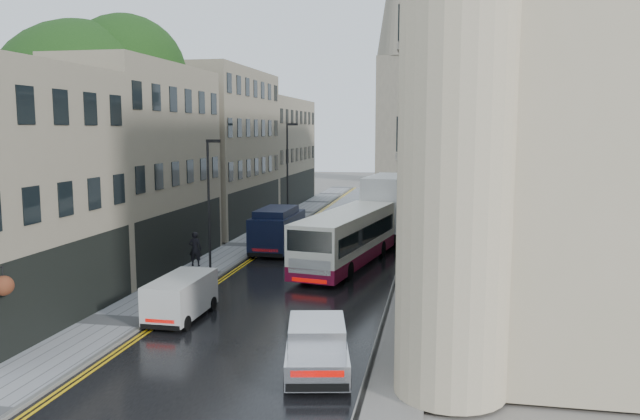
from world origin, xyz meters
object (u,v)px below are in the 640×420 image
(cream_bus, at_px, (306,247))
(pedestrian, at_px, (195,249))
(lamp_post_far, at_px, (287,175))
(white_lorry, at_px, (368,209))
(silver_hatchback, at_px, (287,364))
(tree_near, at_px, (83,142))
(navy_van, at_px, (252,233))
(white_van, at_px, (148,306))
(lamp_post_near, at_px, (209,209))
(tree_far, at_px, (184,148))

(cream_bus, height_order, pedestrian, cream_bus)
(pedestrian, bearing_deg, lamp_post_far, -101.75)
(white_lorry, bearing_deg, cream_bus, -94.17)
(silver_hatchback, distance_m, pedestrian, 17.35)
(tree_near, bearing_deg, navy_van, 27.49)
(white_lorry, distance_m, silver_hatchback, 24.61)
(white_van, distance_m, pedestrian, 10.52)
(cream_bus, distance_m, silver_hatchback, 14.32)
(lamp_post_near, bearing_deg, lamp_post_far, 105.01)
(cream_bus, xyz_separation_m, pedestrian, (-6.42, 0.83, -0.47))
(white_van, bearing_deg, tree_far, 109.99)
(white_lorry, xyz_separation_m, navy_van, (-6.23, -6.21, -0.81))
(cream_bus, bearing_deg, white_van, -103.62)
(tree_near, relative_size, white_lorry, 1.63)
(cream_bus, distance_m, lamp_post_near, 5.32)
(silver_hatchback, xyz_separation_m, navy_van, (-6.64, 18.35, 0.62))
(pedestrian, distance_m, lamp_post_near, 3.80)
(tree_far, relative_size, white_van, 3.20)
(tree_far, distance_m, pedestrian, 14.38)
(tree_far, xyz_separation_m, lamp_post_far, (7.11, 3.42, -2.14))
(tree_near, distance_m, silver_hatchback, 21.36)
(tree_near, height_order, tree_far, tree_near)
(tree_far, bearing_deg, lamp_post_near, -62.86)
(white_van, bearing_deg, lamp_post_far, 92.35)
(tree_far, distance_m, silver_hatchback, 31.21)
(pedestrian, bearing_deg, navy_van, -129.35)
(white_lorry, distance_m, navy_van, 8.84)
(white_lorry, relative_size, pedestrian, 4.44)
(silver_hatchback, xyz_separation_m, lamp_post_far, (-7.43, 30.51, 3.25))
(lamp_post_near, bearing_deg, navy_van, 99.07)
(tree_near, relative_size, silver_hatchback, 3.21)
(tree_far, height_order, navy_van, tree_far)
(cream_bus, bearing_deg, lamp_post_near, -152.67)
(cream_bus, bearing_deg, silver_hatchback, -69.85)
(navy_van, distance_m, lamp_post_far, 12.46)
(tree_near, xyz_separation_m, cream_bus, (12.40, 0.00, -5.39))
(white_van, height_order, lamp_post_near, lamp_post_near)
(tree_near, distance_m, lamp_post_near, 8.52)
(white_van, xyz_separation_m, navy_van, (0.00, 13.72, 0.55))
(navy_van, bearing_deg, lamp_post_near, -94.23)
(white_lorry, bearing_deg, silver_hatchback, -82.23)
(tree_near, distance_m, white_van, 13.90)
(tree_far, height_order, pedestrian, tree_far)
(pedestrian, bearing_deg, silver_hatchback, 114.23)
(white_van, bearing_deg, white_lorry, 73.26)
(cream_bus, xyz_separation_m, white_lorry, (2.03, 10.48, 0.71))
(cream_bus, distance_m, pedestrian, 6.49)
(white_lorry, distance_m, pedestrian, 12.88)
(cream_bus, bearing_deg, tree_far, 143.25)
(tree_near, height_order, silver_hatchback, tree_near)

